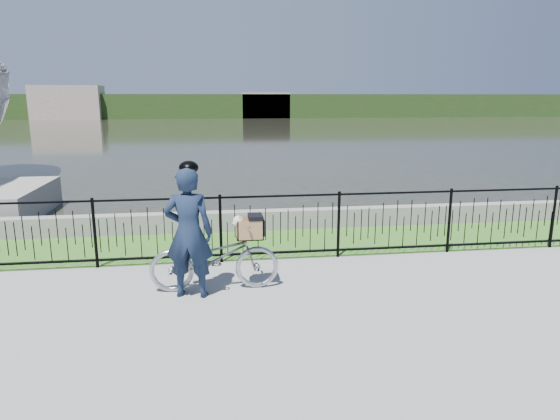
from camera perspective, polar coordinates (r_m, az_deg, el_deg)
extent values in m
plane|color=gray|center=(7.05, 1.90, -9.73)|extent=(120.00, 120.00, 0.00)
cube|color=#386D22|center=(9.48, -0.78, -3.73)|extent=(60.00, 2.00, 0.01)
plane|color=#28291F|center=(39.52, -6.35, 8.84)|extent=(120.00, 120.00, 0.00)
cube|color=gray|center=(10.38, -1.47, -1.13)|extent=(60.00, 0.30, 0.40)
cube|color=#253E18|center=(66.43, -7.11, 11.71)|extent=(120.00, 6.00, 3.00)
cube|color=gray|center=(66.59, -23.08, 11.24)|extent=(8.00, 4.00, 4.00)
cube|color=gray|center=(65.31, -1.70, 11.87)|extent=(6.00, 3.00, 3.20)
imported|color=#A4A9AF|center=(7.17, -7.50, -5.37)|extent=(1.83, 0.64, 0.96)
cube|color=black|center=(7.11, -3.45, -3.23)|extent=(0.38, 0.18, 0.02)
cube|color=olive|center=(7.11, -3.46, -3.18)|extent=(0.36, 0.29, 0.01)
cube|color=olive|center=(7.21, -3.56, -1.86)|extent=(0.36, 0.01, 0.28)
cube|color=olive|center=(6.94, -3.38, -2.43)|extent=(0.36, 0.02, 0.28)
cube|color=olive|center=(7.09, -2.06, -2.09)|extent=(0.02, 0.29, 0.28)
cube|color=olive|center=(7.06, -4.88, -2.19)|extent=(0.01, 0.29, 0.28)
cube|color=black|center=(7.04, -2.84, -0.77)|extent=(0.20, 0.30, 0.06)
cube|color=black|center=(7.08, -1.92, -1.87)|extent=(0.02, 0.30, 0.23)
ellipsoid|color=silver|center=(7.07, -3.63, -2.23)|extent=(0.31, 0.22, 0.20)
sphere|color=silver|center=(7.01, -4.79, -1.27)|extent=(0.15, 0.15, 0.15)
sphere|color=silver|center=(7.00, -5.19, -1.56)|extent=(0.07, 0.07, 0.07)
sphere|color=black|center=(6.99, -5.39, -1.63)|extent=(0.02, 0.02, 0.02)
cone|color=#A77A45|center=(7.06, -4.83, -0.68)|extent=(0.06, 0.08, 0.08)
cone|color=#A77A45|center=(6.96, -4.62, -0.87)|extent=(0.06, 0.08, 0.08)
imported|color=#131F36|center=(6.87, -10.39, -2.58)|extent=(0.73, 0.54, 1.81)
ellipsoid|color=black|center=(6.69, -10.70, 4.75)|extent=(0.26, 0.29, 0.18)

